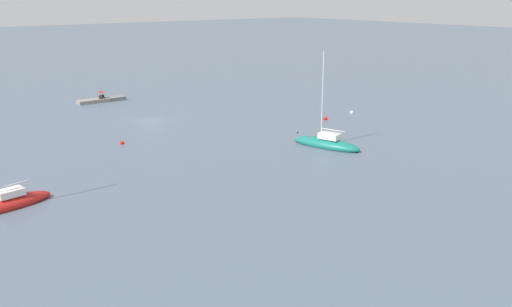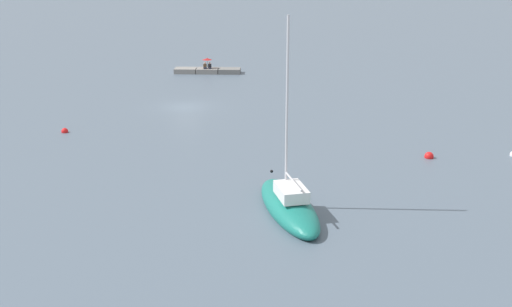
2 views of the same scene
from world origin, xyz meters
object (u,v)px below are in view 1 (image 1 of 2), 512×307
object	(u,v)px
mooring_buoy_near	(325,119)
mooring_buoy_far	(352,113)
person_seated_brown_right	(100,97)
umbrella_open_red	(101,92)
sailboat_teal_far	(326,143)
person_seated_dark_left	(103,97)
sailboat_red_near	(7,203)
mooring_buoy_mid	(122,143)

from	to	relation	value
mooring_buoy_near	mooring_buoy_far	size ratio (longest dim) A/B	1.18
person_seated_brown_right	umbrella_open_red	size ratio (longest dim) A/B	0.58
umbrella_open_red	mooring_buoy_near	xyz separation A→B (m)	(-19.44, 31.68, -1.56)
umbrella_open_red	sailboat_teal_far	size ratio (longest dim) A/B	0.11
person_seated_dark_left	person_seated_brown_right	size ratio (longest dim) A/B	1.00
sailboat_red_near	mooring_buoy_far	bearing A→B (deg)	-90.48
sailboat_teal_far	mooring_buoy_mid	distance (m)	23.76
sailboat_teal_far	mooring_buoy_mid	bearing A→B (deg)	123.35
sailboat_teal_far	mooring_buoy_near	distance (m)	14.24
sailboat_teal_far	mooring_buoy_far	distance (m)	19.40
sailboat_red_near	mooring_buoy_near	distance (m)	44.33
sailboat_teal_far	mooring_buoy_near	world-z (taller)	sailboat_teal_far
person_seated_dark_left	person_seated_brown_right	bearing A→B (deg)	-4.56
person_seated_dark_left	sailboat_teal_far	size ratio (longest dim) A/B	0.06
mooring_buoy_mid	mooring_buoy_far	size ratio (longest dim) A/B	0.99
person_seated_dark_left	mooring_buoy_mid	xyz separation A→B (m)	(8.74, 26.17, -0.74)
person_seated_dark_left	mooring_buoy_far	distance (m)	39.86
person_seated_brown_right	person_seated_dark_left	bearing A→B (deg)	175.44
person_seated_dark_left	sailboat_red_near	distance (m)	46.04
umbrella_open_red	mooring_buoy_far	world-z (taller)	umbrella_open_red
sailboat_teal_far	umbrella_open_red	bearing A→B (deg)	87.04
person_seated_brown_right	sailboat_red_near	world-z (taller)	sailboat_red_near
sailboat_red_near	sailboat_teal_far	distance (m)	33.89
person_seated_brown_right	umbrella_open_red	world-z (taller)	umbrella_open_red
sailboat_teal_far	mooring_buoy_near	xyz separation A→B (m)	(-9.93, -10.21, -0.30)
person_seated_dark_left	sailboat_red_near	xyz separation A→B (m)	(24.56, 38.94, -0.46)
sailboat_teal_far	person_seated_dark_left	bearing A→B (deg)	86.70
sailboat_red_near	mooring_buoy_mid	world-z (taller)	sailboat_red_near
person_seated_dark_left	mooring_buoy_far	xyz separation A→B (m)	(-25.26, 30.83, -0.74)
mooring_buoy_far	mooring_buoy_mid	bearing A→B (deg)	-7.81
person_seated_brown_right	mooring_buoy_near	xyz separation A→B (m)	(-19.70, 31.46, -0.72)
person_seated_brown_right	mooring_buoy_far	distance (m)	40.18
person_seated_brown_right	sailboat_red_near	xyz separation A→B (m)	(24.00, 38.88, -0.46)
sailboat_teal_far	mooring_buoy_near	bearing A→B (deg)	30.04
person_seated_dark_left	umbrella_open_red	xyz separation A→B (m)	(0.29, -0.17, 0.84)
sailboat_red_near	mooring_buoy_far	size ratio (longest dim) A/B	20.54
sailboat_teal_far	mooring_buoy_far	xyz separation A→B (m)	(-16.05, -10.89, -0.32)
person_seated_brown_right	mooring_buoy_mid	distance (m)	27.37
sailboat_red_near	mooring_buoy_mid	xyz separation A→B (m)	(-15.82, -12.77, -0.28)
umbrella_open_red	sailboat_teal_far	bearing A→B (deg)	102.79
umbrella_open_red	sailboat_red_near	size ratio (longest dim) A/B	0.11
mooring_buoy_near	person_seated_brown_right	bearing A→B (deg)	-57.94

